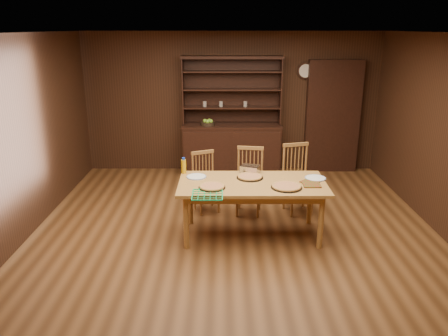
{
  "coord_description": "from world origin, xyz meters",
  "views": [
    {
      "loc": [
        -0.16,
        -5.2,
        2.67
      ],
      "look_at": [
        -0.15,
        0.4,
        0.85
      ],
      "focal_mm": 35.0,
      "sensor_mm": 36.0,
      "label": 1
    }
  ],
  "objects_px": {
    "dining_table": "(252,188)",
    "juice_bottle": "(184,166)",
    "china_hutch": "(232,142)",
    "chair_left": "(205,180)",
    "chair_center": "(249,179)",
    "chair_right": "(297,176)"
  },
  "relations": [
    {
      "from": "chair_center",
      "to": "juice_bottle",
      "type": "distance_m",
      "value": 1.07
    },
    {
      "from": "chair_left",
      "to": "chair_right",
      "type": "xyz_separation_m",
      "value": [
        1.38,
        -0.02,
        0.07
      ]
    },
    {
      "from": "china_hutch",
      "to": "chair_right",
      "type": "relative_size",
      "value": 2.11
    },
    {
      "from": "dining_table",
      "to": "chair_center",
      "type": "relative_size",
      "value": 1.92
    },
    {
      "from": "china_hutch",
      "to": "juice_bottle",
      "type": "distance_m",
      "value": 2.39
    },
    {
      "from": "dining_table",
      "to": "china_hutch",
      "type": "bearing_deg",
      "value": 94.74
    },
    {
      "from": "chair_left",
      "to": "juice_bottle",
      "type": "bearing_deg",
      "value": -141.9
    },
    {
      "from": "china_hutch",
      "to": "chair_left",
      "type": "relative_size",
      "value": 2.39
    },
    {
      "from": "chair_left",
      "to": "dining_table",
      "type": "bearing_deg",
      "value": -76.48
    },
    {
      "from": "chair_left",
      "to": "chair_center",
      "type": "relative_size",
      "value": 0.91
    },
    {
      "from": "chair_right",
      "to": "juice_bottle",
      "type": "relative_size",
      "value": 4.65
    },
    {
      "from": "china_hutch",
      "to": "chair_center",
      "type": "xyz_separation_m",
      "value": [
        0.23,
        -1.86,
        -0.07
      ]
    },
    {
      "from": "chair_center",
      "to": "juice_bottle",
      "type": "xyz_separation_m",
      "value": [
        -0.93,
        -0.41,
        0.33
      ]
    },
    {
      "from": "juice_bottle",
      "to": "dining_table",
      "type": "bearing_deg",
      "value": -22.37
    },
    {
      "from": "china_hutch",
      "to": "chair_center",
      "type": "distance_m",
      "value": 1.87
    },
    {
      "from": "dining_table",
      "to": "juice_bottle",
      "type": "relative_size",
      "value": 8.61
    },
    {
      "from": "chair_center",
      "to": "chair_right",
      "type": "xyz_separation_m",
      "value": [
        0.71,
        0.06,
        0.02
      ]
    },
    {
      "from": "chair_center",
      "to": "chair_right",
      "type": "distance_m",
      "value": 0.72
    },
    {
      "from": "chair_right",
      "to": "china_hutch",
      "type": "bearing_deg",
      "value": 102.56
    },
    {
      "from": "chair_left",
      "to": "juice_bottle",
      "type": "xyz_separation_m",
      "value": [
        -0.27,
        -0.49,
        0.37
      ]
    },
    {
      "from": "china_hutch",
      "to": "juice_bottle",
      "type": "xyz_separation_m",
      "value": [
        -0.7,
        -2.27,
        0.26
      ]
    },
    {
      "from": "chair_center",
      "to": "china_hutch",
      "type": "bearing_deg",
      "value": 106.08
    }
  ]
}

